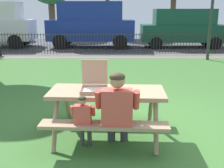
{
  "coord_description": "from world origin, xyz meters",
  "views": [
    {
      "loc": [
        -0.58,
        -4.39,
        1.97
      ],
      "look_at": [
        -0.56,
        0.13,
        0.75
      ],
      "focal_mm": 43.5,
      "sensor_mm": 36.0,
      "label": 1
    }
  ],
  "objects_px": {
    "parked_car_center": "(90,23)",
    "child_at_table": "(83,118)",
    "pizza_slice_on_table": "(118,88)",
    "pizza_box_open": "(93,83)",
    "adult_at_table": "(116,108)",
    "picnic_table_foreground": "(106,101)",
    "parked_car_right": "(182,27)"
  },
  "relations": [
    {
      "from": "pizza_slice_on_table",
      "to": "parked_car_right",
      "type": "xyz_separation_m",
      "value": [
        3.82,
        11.15,
        0.32
      ]
    },
    {
      "from": "adult_at_table",
      "to": "parked_car_right",
      "type": "height_order",
      "value": "parked_car_right"
    },
    {
      "from": "adult_at_table",
      "to": "child_at_table",
      "type": "relative_size",
      "value": 1.39
    },
    {
      "from": "pizza_box_open",
      "to": "parked_car_center",
      "type": "relative_size",
      "value": 0.1
    },
    {
      "from": "pizza_box_open",
      "to": "parked_car_right",
      "type": "height_order",
      "value": "parked_car_right"
    },
    {
      "from": "picnic_table_foreground",
      "to": "parked_car_right",
      "type": "height_order",
      "value": "parked_car_right"
    },
    {
      "from": "pizza_box_open",
      "to": "parked_car_right",
      "type": "relative_size",
      "value": 0.1
    },
    {
      "from": "picnic_table_foreground",
      "to": "parked_car_right",
      "type": "relative_size",
      "value": 0.4
    },
    {
      "from": "child_at_table",
      "to": "parked_car_center",
      "type": "height_order",
      "value": "parked_car_center"
    },
    {
      "from": "adult_at_table",
      "to": "pizza_slice_on_table",
      "type": "bearing_deg",
      "value": 85.91
    },
    {
      "from": "pizza_slice_on_table",
      "to": "parked_car_right",
      "type": "relative_size",
      "value": 0.05
    },
    {
      "from": "adult_at_table",
      "to": "child_at_table",
      "type": "xyz_separation_m",
      "value": [
        -0.48,
        -0.0,
        -0.14
      ]
    },
    {
      "from": "pizza_box_open",
      "to": "child_at_table",
      "type": "relative_size",
      "value": 0.54
    },
    {
      "from": "pizza_box_open",
      "to": "pizza_slice_on_table",
      "type": "height_order",
      "value": "pizza_box_open"
    },
    {
      "from": "picnic_table_foreground",
      "to": "adult_at_table",
      "type": "distance_m",
      "value": 0.54
    },
    {
      "from": "parked_car_center",
      "to": "pizza_box_open",
      "type": "bearing_deg",
      "value": -85.6
    },
    {
      "from": "child_at_table",
      "to": "adult_at_table",
      "type": "bearing_deg",
      "value": 0.44
    },
    {
      "from": "picnic_table_foreground",
      "to": "parked_car_right",
      "type": "xyz_separation_m",
      "value": [
        4.02,
        11.24,
        0.5
      ]
    },
    {
      "from": "picnic_table_foreground",
      "to": "pizza_box_open",
      "type": "bearing_deg",
      "value": 171.69
    },
    {
      "from": "pizza_box_open",
      "to": "pizza_slice_on_table",
      "type": "distance_m",
      "value": 0.41
    },
    {
      "from": "picnic_table_foreground",
      "to": "child_at_table",
      "type": "relative_size",
      "value": 2.18
    },
    {
      "from": "pizza_slice_on_table",
      "to": "parked_car_center",
      "type": "distance_m",
      "value": 11.24
    },
    {
      "from": "parked_car_right",
      "to": "parked_car_center",
      "type": "bearing_deg",
      "value": -180.0
    },
    {
      "from": "adult_at_table",
      "to": "pizza_box_open",
      "type": "bearing_deg",
      "value": 123.13
    },
    {
      "from": "child_at_table",
      "to": "parked_car_center",
      "type": "bearing_deg",
      "value": 93.6
    },
    {
      "from": "child_at_table",
      "to": "parked_car_center",
      "type": "relative_size",
      "value": 0.18
    },
    {
      "from": "child_at_table",
      "to": "parked_car_right",
      "type": "height_order",
      "value": "parked_car_right"
    },
    {
      "from": "parked_car_center",
      "to": "child_at_table",
      "type": "bearing_deg",
      "value": -86.4
    },
    {
      "from": "parked_car_center",
      "to": "adult_at_table",
      "type": "bearing_deg",
      "value": -84.1
    },
    {
      "from": "parked_car_center",
      "to": "parked_car_right",
      "type": "relative_size",
      "value": 1.02
    },
    {
      "from": "adult_at_table",
      "to": "child_at_table",
      "type": "distance_m",
      "value": 0.5
    },
    {
      "from": "pizza_box_open",
      "to": "parked_car_center",
      "type": "bearing_deg",
      "value": 94.4
    }
  ]
}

